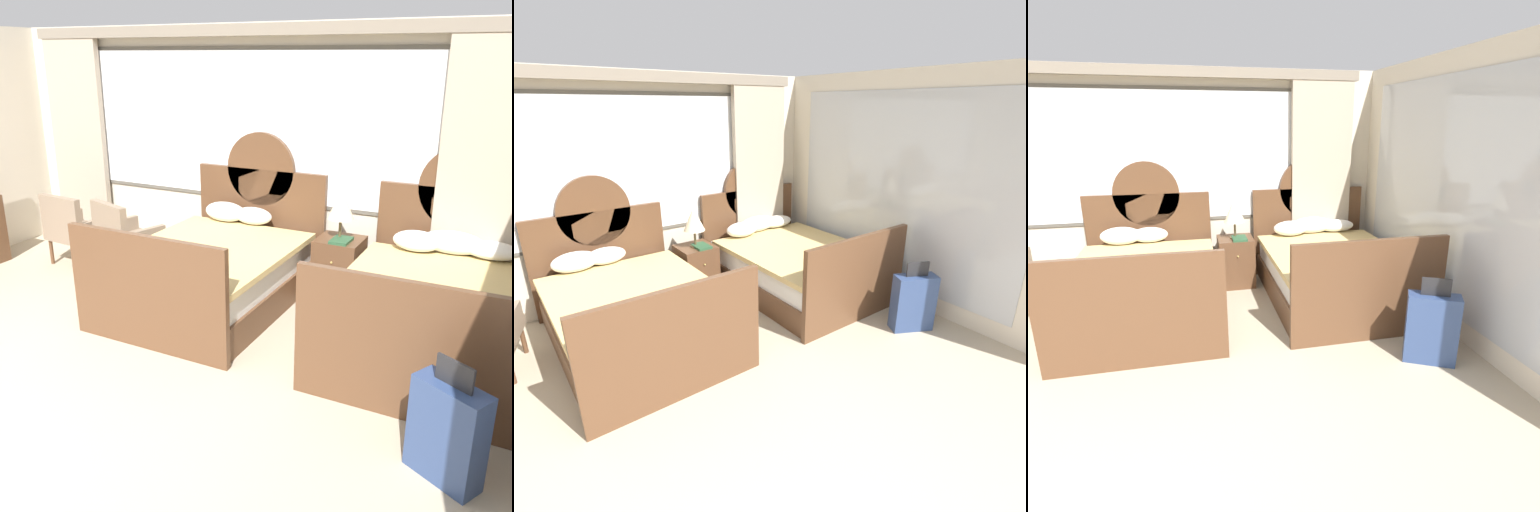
# 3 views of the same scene
# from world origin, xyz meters

# --- Properties ---
(wall_back_window) EXTENTS (6.35, 0.22, 2.70)m
(wall_back_window) POSITION_xyz_m (0.00, 3.85, 1.43)
(wall_back_window) COLOR beige
(wall_back_window) RESTS_ON ground_plane
(bed_near_window) EXTENTS (1.55, 2.17, 1.59)m
(bed_near_window) POSITION_xyz_m (0.15, 2.76, 0.35)
(bed_near_window) COLOR brown
(bed_near_window) RESTS_ON ground_plane
(bed_near_mirror) EXTENTS (1.55, 2.17, 1.59)m
(bed_near_mirror) POSITION_xyz_m (2.28, 2.77, 0.36)
(bed_near_mirror) COLOR brown
(bed_near_mirror) RESTS_ON ground_plane
(nightstand_between_beds) EXTENTS (0.45, 0.47, 0.63)m
(nightstand_between_beds) POSITION_xyz_m (1.22, 3.43, 0.32)
(nightstand_between_beds) COLOR brown
(nightstand_between_beds) RESTS_ON ground_plane
(table_lamp_on_nightstand) EXTENTS (0.27, 0.27, 0.51)m
(table_lamp_on_nightstand) POSITION_xyz_m (1.22, 3.42, 0.99)
(table_lamp_on_nightstand) COLOR brown
(table_lamp_on_nightstand) RESTS_ON nightstand_between_beds
(book_on_nightstand) EXTENTS (0.18, 0.26, 0.03)m
(book_on_nightstand) POSITION_xyz_m (1.26, 3.34, 0.65)
(book_on_nightstand) COLOR #285133
(book_on_nightstand) RESTS_ON nightstand_between_beds
(armchair_by_window_left) EXTENTS (0.76, 0.76, 0.86)m
(armchair_by_window_left) POSITION_xyz_m (-1.16, 2.96, 0.46)
(armchair_by_window_left) COLOR #84705B
(armchair_by_window_left) RESTS_ON ground_plane
(armchair_by_window_centre) EXTENTS (0.65, 0.65, 0.86)m
(armchair_by_window_centre) POSITION_xyz_m (-1.90, 2.96, 0.46)
(armchair_by_window_centre) COLOR #84705B
(armchair_by_window_centre) RESTS_ON ground_plane
(suitcase_on_floor) EXTENTS (0.48, 0.37, 0.79)m
(suitcase_on_floor) POSITION_xyz_m (2.66, 1.18, 0.32)
(suitcase_on_floor) COLOR navy
(suitcase_on_floor) RESTS_ON ground_plane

